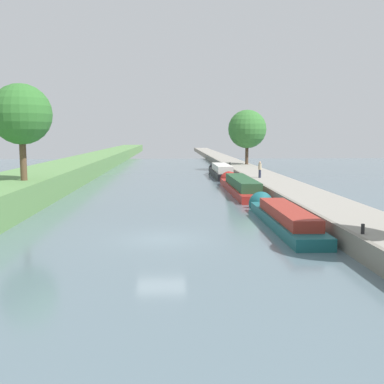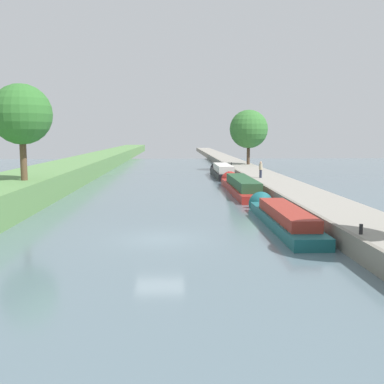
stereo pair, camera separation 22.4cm
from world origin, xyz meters
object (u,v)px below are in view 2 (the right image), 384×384
Objects in this scene: mooring_bollard_near at (361,229)px; mooring_bollard_far at (231,164)px; narrowboat_teal at (281,216)px; person_walking at (261,169)px; narrowboat_black at (222,171)px; narrowboat_red at (240,186)px.

mooring_bollard_near is 45.35m from mooring_bollard_far.
narrowboat_teal is 7.80× the size of person_walking.
narrowboat_black reaches higher than narrowboat_teal.
mooring_bollard_near is (1.84, -7.22, 0.70)m from narrowboat_teal.
person_walking is 26.66m from mooring_bollard_near.
mooring_bollard_far is at bearing 84.93° from narrowboat_red.
narrowboat_teal is at bearing -89.74° from narrowboat_black.
narrowboat_teal is 0.98× the size of narrowboat_black.
person_walking is 3.69× the size of mooring_bollard_near.
person_walking is at bearing -78.29° from narrowboat_black.
person_walking is 3.69× the size of mooring_bollard_far.
person_walking reaches higher than narrowboat_black.
narrowboat_teal is at bearing 104.32° from mooring_bollard_near.
narrowboat_red is at bearing -125.32° from person_walking.
person_walking reaches higher than mooring_bollard_near.
narrowboat_red is 9.61× the size of person_walking.
narrowboat_teal is at bearing -89.48° from narrowboat_red.
narrowboat_red is 22.46m from mooring_bollard_far.
narrowboat_black is at bearing 90.26° from narrowboat_teal.
mooring_bollard_far is (1.84, 38.13, 0.70)m from narrowboat_teal.
narrowboat_black is 39.24m from mooring_bollard_near.
person_walking is (2.45, 19.43, 1.35)m from narrowboat_teal.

